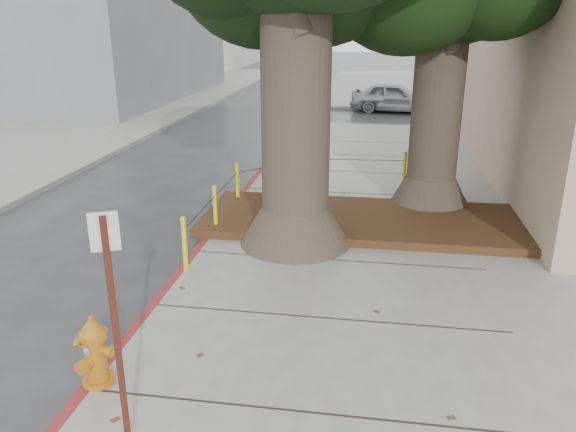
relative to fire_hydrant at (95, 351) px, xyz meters
name	(u,v)px	position (x,y,z in m)	size (l,w,h in m)	color
ground	(289,324)	(1.90, 1.87, -0.56)	(140.00, 140.00, 0.00)	#28282B
sidewalk_far	(458,87)	(7.90, 31.87, -0.49)	(16.00, 20.00, 0.15)	slate
curb_red	(204,245)	(-0.10, 4.37, -0.49)	(0.14, 26.00, 0.16)	maroon
planter_bed	(362,220)	(2.80, 5.77, -0.33)	(6.40, 2.60, 0.16)	black
bollard_ring	(280,189)	(1.03, 6.24, 0.10)	(3.79, 5.39, 0.95)	yellow
fire_hydrant	(95,351)	(0.00, 0.00, 0.00)	(0.45, 0.44, 0.85)	#BC6B13
signpost	(115,328)	(0.83, -1.01, 0.97)	(0.23, 0.12, 2.45)	#471911
car_silver	(394,97)	(3.74, 21.52, 0.11)	(1.59, 3.95, 1.35)	#97989C
car_dark	(113,92)	(-9.98, 21.53, 0.11)	(1.89, 4.64, 1.35)	black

